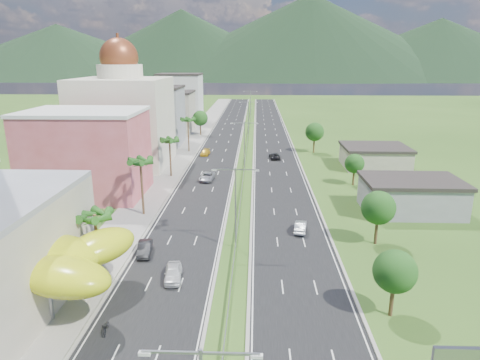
# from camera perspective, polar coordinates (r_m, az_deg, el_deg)

# --- Properties ---
(ground) EXTENTS (500.00, 500.00, 0.00)m
(ground) POSITION_cam_1_polar(r_m,az_deg,el_deg) (49.03, -1.16, -13.95)
(ground) COLOR #2D5119
(ground) RESTS_ON ground
(road_left) EXTENTS (11.00, 260.00, 0.04)m
(road_left) POSITION_cam_1_polar(r_m,az_deg,el_deg) (135.01, -2.15, 5.59)
(road_left) COLOR black
(road_left) RESTS_ON ground
(road_right) EXTENTS (11.00, 260.00, 0.04)m
(road_right) POSITION_cam_1_polar(r_m,az_deg,el_deg) (134.72, 4.26, 5.53)
(road_right) COLOR black
(road_right) RESTS_ON ground
(sidewalk_left) EXTENTS (7.00, 260.00, 0.12)m
(sidewalk_left) POSITION_cam_1_polar(r_m,az_deg,el_deg) (136.04, -6.16, 5.60)
(sidewalk_left) COLOR gray
(sidewalk_left) RESTS_ON ground
(median_guardrail) EXTENTS (0.10, 216.06, 0.76)m
(median_guardrail) POSITION_cam_1_polar(r_m,az_deg,el_deg) (116.87, 0.87, 4.25)
(median_guardrail) COLOR gray
(median_guardrail) RESTS_ON ground
(streetlight_median_b) EXTENTS (6.04, 0.25, 11.00)m
(streetlight_median_b) POSITION_cam_1_polar(r_m,az_deg,el_deg) (55.38, -0.60, -2.66)
(streetlight_median_b) COLOR gray
(streetlight_median_b) RESTS_ON ground
(streetlight_median_c) EXTENTS (6.04, 0.25, 11.00)m
(streetlight_median_c) POSITION_cam_1_polar(r_m,az_deg,el_deg) (94.11, 0.57, 5.17)
(streetlight_median_c) COLOR gray
(streetlight_median_c) RESTS_ON ground
(streetlight_median_d) EXTENTS (6.04, 0.25, 11.00)m
(streetlight_median_d) POSITION_cam_1_polar(r_m,az_deg,el_deg) (138.56, 1.11, 8.68)
(streetlight_median_d) COLOR gray
(streetlight_median_d) RESTS_ON ground
(streetlight_median_e) EXTENTS (6.04, 0.25, 11.00)m
(streetlight_median_e) POSITION_cam_1_polar(r_m,az_deg,el_deg) (183.27, 1.39, 10.48)
(streetlight_median_e) COLOR gray
(streetlight_median_e) RESTS_ON ground
(lime_canopy) EXTENTS (18.00, 15.00, 7.40)m
(lime_canopy) POSITION_cam_1_polar(r_m,az_deg,el_deg) (48.62, -26.09, -9.37)
(lime_canopy) COLOR #BAC513
(lime_canopy) RESTS_ON ground
(pink_shophouse) EXTENTS (20.00, 15.00, 15.00)m
(pink_shophouse) POSITION_cam_1_polar(r_m,az_deg,el_deg) (82.20, -19.74, 3.16)
(pink_shophouse) COLOR #BF4E4E
(pink_shophouse) RESTS_ON ground
(domed_building) EXTENTS (20.00, 20.00, 28.70)m
(domed_building) POSITION_cam_1_polar(r_m,az_deg,el_deg) (102.92, -15.28, 8.15)
(domed_building) COLOR beige
(domed_building) RESTS_ON ground
(midrise_grey) EXTENTS (16.00, 15.00, 16.00)m
(midrise_grey) POSITION_cam_1_polar(r_m,az_deg,el_deg) (126.99, -11.43, 8.26)
(midrise_grey) COLOR gray
(midrise_grey) RESTS_ON ground
(midrise_beige) EXTENTS (16.00, 15.00, 13.00)m
(midrise_beige) POSITION_cam_1_polar(r_m,az_deg,el_deg) (148.48, -9.44, 8.87)
(midrise_beige) COLOR #9C9581
(midrise_beige) RESTS_ON ground
(midrise_white) EXTENTS (16.00, 15.00, 18.00)m
(midrise_white) POSITION_cam_1_polar(r_m,az_deg,el_deg) (170.69, -7.95, 10.68)
(midrise_white) COLOR silver
(midrise_white) RESTS_ON ground
(shed_near) EXTENTS (15.00, 10.00, 5.00)m
(shed_near) POSITION_cam_1_polar(r_m,az_deg,el_deg) (75.31, 21.82, -2.13)
(shed_near) COLOR gray
(shed_near) RESTS_ON ground
(shed_far) EXTENTS (14.00, 12.00, 4.40)m
(shed_far) POSITION_cam_1_polar(r_m,az_deg,el_deg) (103.61, 17.49, 2.86)
(shed_far) COLOR #9C9581
(shed_far) RESTS_ON ground
(palm_tree_b) EXTENTS (3.60, 3.60, 8.10)m
(palm_tree_b) POSITION_cam_1_polar(r_m,az_deg,el_deg) (51.00, -18.80, -4.85)
(palm_tree_b) COLOR #47301C
(palm_tree_b) RESTS_ON ground
(palm_tree_c) EXTENTS (3.60, 3.60, 9.60)m
(palm_tree_c) POSITION_cam_1_polar(r_m,az_deg,el_deg) (68.77, -13.13, 2.16)
(palm_tree_c) COLOR #47301C
(palm_tree_c) RESTS_ON ground
(palm_tree_d) EXTENTS (3.60, 3.60, 8.60)m
(palm_tree_d) POSITION_cam_1_polar(r_m,az_deg,el_deg) (90.84, -9.38, 5.07)
(palm_tree_d) COLOR #47301C
(palm_tree_d) RESTS_ON ground
(palm_tree_e) EXTENTS (3.60, 3.60, 9.40)m
(palm_tree_e) POSITION_cam_1_polar(r_m,az_deg,el_deg) (114.98, -6.95, 7.83)
(palm_tree_e) COLOR #47301C
(palm_tree_e) RESTS_ON ground
(leafy_tree_lfar) EXTENTS (4.90, 4.90, 8.05)m
(leafy_tree_lfar) POSITION_cam_1_polar(r_m,az_deg,el_deg) (139.86, -5.32, 8.20)
(leafy_tree_lfar) COLOR #47301C
(leafy_tree_lfar) RESTS_ON ground
(leafy_tree_ra) EXTENTS (4.20, 4.20, 6.90)m
(leafy_tree_ra) POSITION_cam_1_polar(r_m,az_deg,el_deg) (44.36, 19.95, -11.41)
(leafy_tree_ra) COLOR #47301C
(leafy_tree_ra) RESTS_ON ground
(leafy_tree_rb) EXTENTS (4.55, 4.55, 7.47)m
(leafy_tree_rb) POSITION_cam_1_polar(r_m,az_deg,el_deg) (60.01, 17.97, -3.56)
(leafy_tree_rb) COLOR #47301C
(leafy_tree_rb) RESTS_ON ground
(leafy_tree_rc) EXTENTS (3.85, 3.85, 6.33)m
(leafy_tree_rc) POSITION_cam_1_polar(r_m,az_deg,el_deg) (87.01, 15.03, 2.11)
(leafy_tree_rc) COLOR #47301C
(leafy_tree_rc) RESTS_ON ground
(leafy_tree_rd) EXTENTS (4.90, 4.90, 8.05)m
(leafy_tree_rd) POSITION_cam_1_polar(r_m,az_deg,el_deg) (115.01, 9.92, 6.34)
(leafy_tree_rd) COLOR #47301C
(leafy_tree_rd) RESTS_ON ground
(mountain_ridge) EXTENTS (860.00, 140.00, 90.00)m
(mountain_ridge) POSITION_cam_1_polar(r_m,az_deg,el_deg) (496.33, 9.05, 13.02)
(mountain_ridge) COLOR black
(mountain_ridge) RESTS_ON ground
(car_white_near_left) EXTENTS (2.52, 4.96, 1.62)m
(car_white_near_left) POSITION_cam_1_polar(r_m,az_deg,el_deg) (50.46, -8.90, -12.12)
(car_white_near_left) COLOR silver
(car_white_near_left) RESTS_ON road_left
(car_dark_left) EXTENTS (2.33, 4.92, 1.56)m
(car_dark_left) POSITION_cam_1_polar(r_m,az_deg,el_deg) (57.10, -12.60, -8.88)
(car_dark_left) COLOR black
(car_dark_left) RESTS_ON road_left
(car_silver_mid_left) EXTENTS (3.18, 5.93, 1.58)m
(car_silver_mid_left) POSITION_cam_1_polar(r_m,az_deg,el_deg) (88.37, -4.42, 0.46)
(car_silver_mid_left) COLOR #93959A
(car_silver_mid_left) RESTS_ON road_left
(car_yellow_far_left) EXTENTS (2.29, 4.99, 1.41)m
(car_yellow_far_left) POSITION_cam_1_polar(r_m,az_deg,el_deg) (111.49, -4.65, 3.69)
(car_yellow_far_left) COLOR gold
(car_yellow_far_left) RESTS_ON road_left
(car_silver_right) EXTENTS (2.29, 4.76, 1.51)m
(car_silver_right) POSITION_cam_1_polar(r_m,az_deg,el_deg) (63.19, 8.07, -6.16)
(car_silver_right) COLOR #ADB0B5
(car_silver_right) RESTS_ON road_right
(car_dark_far_right) EXTENTS (2.90, 5.32, 1.41)m
(car_dark_far_right) POSITION_cam_1_polar(r_m,az_deg,el_deg) (107.45, 4.64, 3.22)
(car_dark_far_right) COLOR black
(car_dark_far_right) RESTS_ON road_right
(motorcycle) EXTENTS (0.90, 2.08, 1.29)m
(motorcycle) POSITION_cam_1_polar(r_m,az_deg,el_deg) (43.44, -17.41, -18.04)
(motorcycle) COLOR black
(motorcycle) RESTS_ON road_left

